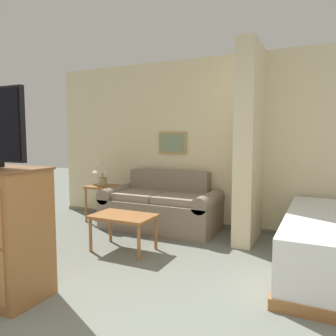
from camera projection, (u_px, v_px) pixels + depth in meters
name	position (u px, v px, depth m)	size (l,w,h in m)	color
wall_back	(250.00, 144.00, 4.81)	(6.88, 0.16, 2.60)	beige
wall_partition_pillar	(250.00, 144.00, 4.34)	(0.24, 0.84, 2.60)	beige
couch	(161.00, 207.00, 5.00)	(1.76, 0.84, 0.86)	gray
coffee_table	(123.00, 219.00, 4.01)	(0.76, 0.49, 0.45)	#996033
side_table	(103.00, 191.00, 5.45)	(0.45, 0.45, 0.59)	#996033
table_lamp	(102.00, 168.00, 5.41)	(0.33, 0.33, 0.42)	tan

